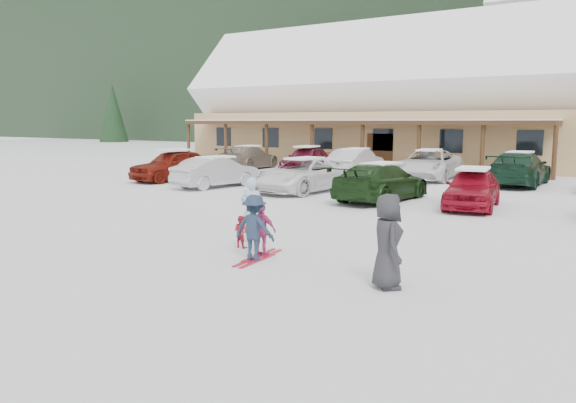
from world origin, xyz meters
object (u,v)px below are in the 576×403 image
Objects in this scene: toddler_red at (241,232)px; parked_car_3 at (381,182)px; day_lodge at (383,108)px; parked_car_11 at (519,169)px; parked_car_7 at (249,157)px; adult_skier at (252,210)px; parked_car_8 at (307,160)px; child_navy at (254,228)px; parked_car_10 at (429,165)px; child_magenta at (262,230)px; bystander_dark at (387,241)px; parked_car_9 at (355,163)px; parked_car_1 at (216,172)px; parked_car_4 at (472,188)px; parked_car_0 at (173,165)px; parked_car_2 at (304,175)px.

parked_car_3 reaches higher than toddler_red.
parked_car_11 is at bearing -42.84° from day_lodge.
day_lodge is 11.76m from parked_car_7.
parked_car_8 is at bearing -80.58° from adult_skier.
parked_car_11 is (2.85, 17.42, 0.40)m from toddler_red.
parked_car_11 is at bearing -96.66° from toddler_red.
parked_car_10 reaches higher than child_navy.
parked_car_10 is at bearing -4.80° from parked_car_8.
child_magenta is 20.62m from parked_car_8.
bystander_dark is at bearing 119.38° from parked_car_3.
parked_car_11 reaches higher than parked_car_3.
parked_car_10 is (3.85, 0.69, 0.01)m from parked_car_9.
adult_skier is 11.94m from parked_car_1.
toddler_red is at bearing 142.82° from parked_car_1.
parked_car_10 is (-1.48, 17.17, -0.05)m from adult_skier.
day_lodge is 6.46× the size of parked_car_8.
day_lodge is at bearing -16.01° from bystander_dark.
parked_car_8 is at bearing -1.60° from parked_car_11.
parked_car_8 is 3.48m from parked_car_9.
parked_car_9 is at bearing 128.65° from parked_car_4.
parked_car_8 reaches higher than child_navy.
bystander_dark reaches higher than child_navy.
bystander_dark is (4.38, -1.81, 0.05)m from adult_skier.
parked_car_11 is (15.08, 7.26, -0.00)m from parked_car_0.
parked_car_3 is at bearing -87.08° from parked_car_10.
child_navy is at bearing -108.63° from parked_car_4.
parked_car_2 is at bearing -68.13° from child_navy.
day_lodge reaches higher than parked_car_8.
parked_car_0 is (-3.45, -18.05, -3.16)m from day_lodge.
parked_car_2 is 1.05× the size of parked_car_3.
parked_car_1 is at bearing -162.21° from parked_car_2.
parked_car_3 is 0.89× the size of parked_car_10.
parked_car_0 is at bearing -56.06° from adult_skier.
child_magenta is 9.89m from parked_car_4.
parked_car_8 reaches higher than parked_car_9.
child_magenta is at bearing 122.26° from parked_car_7.
day_lodge is 5.94× the size of parked_car_3.
parked_car_10 is at bearing -22.74° from bystander_dark.
bystander_dark is at bearing -61.01° from parked_car_8.
day_lodge is at bearing 110.27° from parked_car_2.
adult_skier reaches higher than parked_car_10.
parked_car_10 reaches higher than parked_car_7.
child_magenta is (-0.11, 0.42, -0.13)m from child_navy.
adult_skier is 0.32× the size of parked_car_2.
parked_car_0 reaches higher than child_navy.
toddler_red is 0.19× the size of parked_car_4.
day_lodge reaches higher than toddler_red.
parked_car_7 is (-8.97, 7.88, 0.01)m from parked_car_2.
adult_skier is 4.74m from bystander_dark.
parked_car_10 is at bearing -77.34° from parked_car_3.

